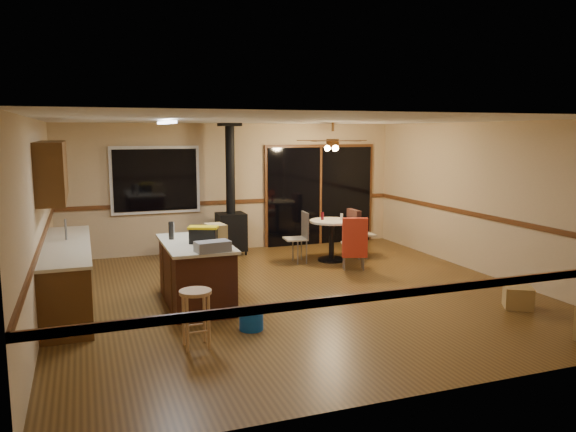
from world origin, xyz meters
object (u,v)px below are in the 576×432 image
box_under_window (183,247)px  box_corner_b (518,297)px  kitchen_island (196,273)px  chair_left (301,231)px  toolbox_black (203,236)px  chair_near (355,238)px  bar_stool (196,319)px  wood_stove (231,218)px  dining_table (332,233)px  toolbox_grey (213,246)px  blue_bucket (251,320)px  chair_right (355,228)px

box_under_window → box_corner_b: size_ratio=1.30×
kitchen_island → box_under_window: kitchen_island is taller
chair_left → box_under_window: chair_left is taller
toolbox_black → chair_near: size_ratio=0.53×
toolbox_black → bar_stool: bearing=-105.3°
chair_left → bar_stool: bearing=-127.0°
wood_stove → box_corner_b: bearing=-59.0°
kitchen_island → dining_table: size_ratio=2.00×
toolbox_grey → chair_left: size_ratio=0.85×
chair_near → box_corner_b: bearing=-66.2°
blue_bucket → box_under_window: 4.37m
wood_stove → toolbox_grey: wood_stove is taller
dining_table → box_corner_b: bearing=-71.0°
toolbox_black → kitchen_island: bearing=130.2°
chair_near → chair_right: same height
blue_bucket → box_under_window: bearing=91.3°
toolbox_black → bar_stool: (-0.41, -1.49, -0.67)m
toolbox_black → chair_left: (2.25, 2.04, -0.41)m
blue_bucket → box_under_window: (-0.10, 4.37, 0.07)m
bar_stool → kitchen_island: bearing=79.0°
toolbox_black → blue_bucket: size_ratio=1.24×
toolbox_black → box_corner_b: size_ratio=1.00×
toolbox_grey → toolbox_black: 0.59m
toolbox_grey → dining_table: size_ratio=0.52×
bar_stool → toolbox_black: bearing=74.7°
kitchen_island → wood_stove: bearing=66.9°
wood_stove → toolbox_black: size_ratio=6.79×
kitchen_island → box_under_window: 3.13m
chair_left → box_corner_b: size_ratio=1.38×
toolbox_grey → box_under_window: size_ratio=0.91×
toolbox_grey → box_under_window: 3.89m
chair_near → box_corner_b: 2.96m
chair_near → chair_right: size_ratio=1.00×
blue_bucket → chair_left: bearing=59.1°
blue_bucket → toolbox_black: bearing=106.5°
toolbox_grey → bar_stool: size_ratio=0.66×
kitchen_island → blue_bucket: bearing=-70.9°
box_corner_b → chair_left: bearing=116.5°
wood_stove → box_corner_b: (2.87, -4.77, -0.58)m
blue_bucket → box_under_window: size_ratio=0.62×
toolbox_grey → bar_stool: bearing=-114.2°
wood_stove → blue_bucket: wood_stove is taller
bar_stool → box_under_window: bearing=82.1°
chair_left → dining_table: bearing=-8.7°
wood_stove → toolbox_grey: bearing=-107.8°
toolbox_grey → chair_right: bearing=37.5°
toolbox_black → dining_table: bearing=34.3°
kitchen_island → toolbox_grey: bearing=-82.4°
toolbox_black → chair_left: size_ratio=0.72×
bar_stool → box_corner_b: bearing=-1.5°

